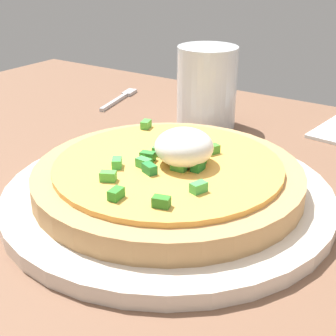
{
  "coord_description": "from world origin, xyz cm",
  "views": [
    {
      "loc": [
        19.54,
        -35.55,
        23.64
      ],
      "look_at": [
        -2.14,
        -3.49,
        5.74
      ],
      "focal_mm": 51.97,
      "sensor_mm": 36.0,
      "label": 1
    }
  ],
  "objects_px": {
    "pizza": "(169,175)",
    "cup_far": "(207,89)",
    "plate": "(168,195)",
    "fork": "(121,98)"
  },
  "relations": [
    {
      "from": "fork",
      "to": "pizza",
      "type": "bearing_deg",
      "value": -147.31
    },
    {
      "from": "fork",
      "to": "cup_far",
      "type": "bearing_deg",
      "value": -113.88
    },
    {
      "from": "pizza",
      "to": "cup_far",
      "type": "distance_m",
      "value": 0.21
    },
    {
      "from": "plate",
      "to": "pizza",
      "type": "bearing_deg",
      "value": 18.16
    },
    {
      "from": "cup_far",
      "to": "fork",
      "type": "height_order",
      "value": "cup_far"
    },
    {
      "from": "pizza",
      "to": "cup_far",
      "type": "relative_size",
      "value": 2.37
    },
    {
      "from": "pizza",
      "to": "fork",
      "type": "xyz_separation_m",
      "value": [
        -0.24,
        0.22,
        -0.02
      ]
    },
    {
      "from": "cup_far",
      "to": "fork",
      "type": "relative_size",
      "value": 0.93
    },
    {
      "from": "cup_far",
      "to": "plate",
      "type": "bearing_deg",
      "value": -69.22
    },
    {
      "from": "pizza",
      "to": "fork",
      "type": "bearing_deg",
      "value": 136.63
    }
  ]
}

